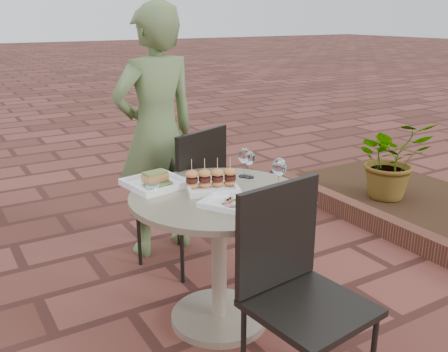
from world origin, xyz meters
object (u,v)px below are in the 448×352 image
plate_sliders (211,182)px  plate_salmon (155,182)px  chair_near (294,277)px  plate_tuna (229,202)px  cafe_table (219,239)px  diner (156,134)px  chair_far (190,188)px

plate_sliders → plate_salmon: bearing=139.9°
chair_near → plate_sliders: chair_near is taller
plate_sliders → plate_tuna: bearing=-98.6°
cafe_table → chair_near: (0.01, -0.60, 0.07)m
chair_near → plate_sliders: 0.72m
diner → cafe_table: bearing=78.7°
plate_tuna → plate_salmon: bearing=114.3°
plate_salmon → plate_sliders: size_ratio=0.99×
chair_far → chair_near: size_ratio=1.00×
chair_near → diner: size_ratio=0.56×
cafe_table → plate_salmon: (-0.22, 0.28, 0.27)m
chair_near → plate_tuna: (-0.04, 0.45, 0.19)m
chair_far → diner: 0.45m
cafe_table → chair_near: size_ratio=0.97×
plate_salmon → chair_far: bearing=42.6°
plate_salmon → plate_sliders: bearing=-40.1°
diner → plate_tuna: size_ratio=5.40×
chair_near → plate_sliders: size_ratio=2.87×
cafe_table → plate_sliders: 0.30m
chair_near → plate_salmon: bearing=98.0°
plate_salmon → plate_tuna: size_ratio=1.04×
chair_far → plate_tuna: size_ratio=3.01×
diner → plate_sliders: (-0.08, -0.88, -0.07)m
plate_sliders → chair_near: bearing=-89.5°
chair_far → chair_near: bearing=62.2°
diner → plate_tuna: (-0.12, -1.12, -0.09)m
plate_sliders → plate_tuna: plate_sliders is taller
diner → plate_salmon: size_ratio=5.21×
diner → plate_salmon: bearing=59.6°
plate_salmon → plate_sliders: plate_sliders is taller
diner → plate_tuna: bearing=77.8°
plate_salmon → plate_sliders: 0.30m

